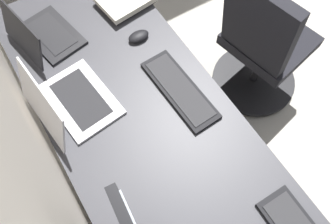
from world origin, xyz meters
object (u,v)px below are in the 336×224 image
drawer_pedestal (185,220)px  laptop_leftmost (66,102)px  laptop_left (40,35)px  mouse_main (139,36)px  keyboard_main (180,90)px  office_chair (261,48)px  book_stack_near (126,0)px

drawer_pedestal → laptop_leftmost: size_ratio=1.84×
laptop_left → mouse_main: 0.46m
drawer_pedestal → keyboard_main: keyboard_main is taller
drawer_pedestal → office_chair: bearing=-58.1°
drawer_pedestal → laptop_leftmost: 0.78m
laptop_left → keyboard_main: size_ratio=0.83×
office_chair → laptop_left: bearing=66.4°
drawer_pedestal → book_stack_near: (1.00, -0.29, 0.41)m
laptop_left → keyboard_main: bearing=-145.2°
laptop_leftmost → book_stack_near: 0.64m
laptop_leftmost → mouse_main: laptop_leftmost is taller
laptop_leftmost → keyboard_main: (-0.18, -0.45, -0.04)m
laptop_left → book_stack_near: (-0.00, -0.45, -0.02)m
laptop_leftmost → laptop_left: (0.40, -0.05, -0.01)m
laptop_leftmost → office_chair: office_chair is taller
book_stack_near → mouse_main: bearing=165.6°
book_stack_near → office_chair: bearing=-127.5°
drawer_pedestal → mouse_main: bearing=-16.3°
book_stack_near → office_chair: 0.81m
keyboard_main → laptop_leftmost: bearing=68.0°
drawer_pedestal → book_stack_near: 1.12m
mouse_main → book_stack_near: bearing=-14.4°
laptop_left → office_chair: 1.18m
laptop_left → mouse_main: laptop_left is taller
drawer_pedestal → laptop_leftmost: laptop_leftmost is taller
laptop_leftmost → laptop_left: bearing=-6.8°
laptop_leftmost → office_chair: bearing=-93.2°
book_stack_near → office_chair: size_ratio=0.29×
laptop_left → office_chair: bearing=-113.6°
laptop_leftmost → mouse_main: 0.47m
laptop_leftmost → keyboard_main: laptop_leftmost is taller
drawer_pedestal → keyboard_main: size_ratio=1.63×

